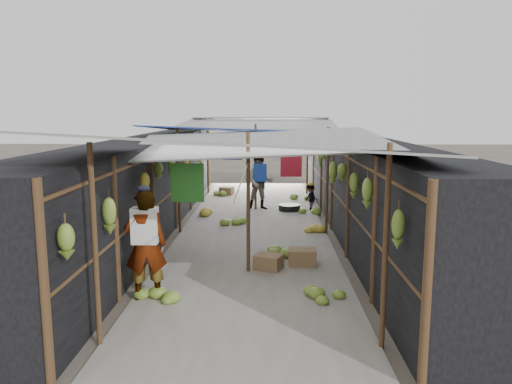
# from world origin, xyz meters

# --- Properties ---
(ground) EXTENTS (80.00, 80.00, 0.00)m
(ground) POSITION_xyz_m (0.00, 0.00, 0.00)
(ground) COLOR #6B6356
(ground) RESTS_ON ground
(aisle_slab) EXTENTS (3.60, 16.00, 0.02)m
(aisle_slab) POSITION_xyz_m (0.00, 6.50, 0.01)
(aisle_slab) COLOR #9E998E
(aisle_slab) RESTS_ON ground
(stall_left) EXTENTS (1.40, 15.00, 2.30)m
(stall_left) POSITION_xyz_m (-2.70, 6.50, 1.15)
(stall_left) COLOR black
(stall_left) RESTS_ON ground
(stall_right) EXTENTS (1.40, 15.00, 2.30)m
(stall_right) POSITION_xyz_m (2.70, 6.50, 1.15)
(stall_right) COLOR black
(stall_right) RESTS_ON ground
(crate_near) EXTENTS (0.60, 0.55, 0.29)m
(crate_near) POSITION_xyz_m (0.38, 3.12, 0.15)
(crate_near) COLOR #946D4B
(crate_near) RESTS_ON ground
(crate_mid) EXTENTS (0.55, 0.45, 0.32)m
(crate_mid) POSITION_xyz_m (1.03, 3.44, 0.16)
(crate_mid) COLOR #946D4B
(crate_mid) RESTS_ON ground
(crate_back) EXTENTS (0.55, 0.49, 0.30)m
(crate_back) POSITION_xyz_m (-1.10, 11.65, 0.15)
(crate_back) COLOR #946D4B
(crate_back) RESTS_ON ground
(black_basin) EXTENTS (0.65, 0.65, 0.19)m
(black_basin) POSITION_xyz_m (1.03, 8.80, 0.10)
(black_basin) COLOR black
(black_basin) RESTS_ON ground
(vendor_elderly) EXTENTS (0.73, 0.57, 1.78)m
(vendor_elderly) POSITION_xyz_m (-1.56, 1.58, 0.89)
(vendor_elderly) COLOR white
(vendor_elderly) RESTS_ON ground
(shopper_blue) EXTENTS (0.85, 0.68, 1.69)m
(shopper_blue) POSITION_xyz_m (0.14, 8.99, 0.84)
(shopper_blue) COLOR navy
(shopper_blue) RESTS_ON ground
(vendor_seated) EXTENTS (0.48, 0.60, 0.81)m
(vendor_seated) POSITION_xyz_m (1.65, 8.85, 0.40)
(vendor_seated) COLOR #433E3A
(vendor_seated) RESTS_ON ground
(market_canopy) EXTENTS (5.62, 15.20, 2.77)m
(market_canopy) POSITION_xyz_m (0.03, 6.84, 2.41)
(market_canopy) COLOR brown
(market_canopy) RESTS_ON ground
(hanging_bananas) EXTENTS (3.96, 14.42, 0.81)m
(hanging_bananas) POSITION_xyz_m (-0.01, 6.47, 1.63)
(hanging_bananas) COLOR olive
(hanging_bananas) RESTS_ON ground
(floor_bananas) EXTENTS (3.73, 10.66, 0.35)m
(floor_bananas) POSITION_xyz_m (0.16, 6.12, 0.16)
(floor_bananas) COLOR gold
(floor_bananas) RESTS_ON ground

